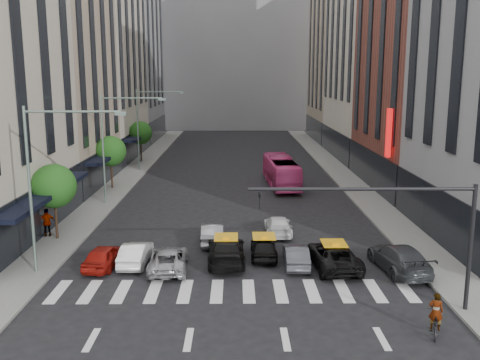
{
  "coord_description": "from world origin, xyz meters",
  "views": [
    {
      "loc": [
        -0.05,
        -23.84,
        10.74
      ],
      "look_at": [
        0.24,
        10.2,
        4.0
      ],
      "focal_mm": 40.0,
      "sensor_mm": 36.0,
      "label": 1
    }
  ],
  "objects_px": {
    "pedestrian_far": "(47,222)",
    "streetlamp_near": "(46,168)",
    "bus": "(281,172)",
    "motorcycle": "(435,324)",
    "car_red": "(104,256)",
    "taxi_center": "(264,247)",
    "streetlamp_mid": "(114,134)",
    "taxi_left": "(226,250)",
    "streetlamp_far": "(146,119)",
    "car_white_front": "(136,254)"
  },
  "relations": [
    {
      "from": "taxi_left",
      "to": "bus",
      "type": "distance_m",
      "value": 22.19
    },
    {
      "from": "taxi_left",
      "to": "motorcycle",
      "type": "distance_m",
      "value": 12.58
    },
    {
      "from": "car_red",
      "to": "car_white_front",
      "type": "distance_m",
      "value": 1.76
    },
    {
      "from": "streetlamp_near",
      "to": "pedestrian_far",
      "type": "height_order",
      "value": "streetlamp_near"
    },
    {
      "from": "car_red",
      "to": "motorcycle",
      "type": "distance_m",
      "value": 17.77
    },
    {
      "from": "taxi_center",
      "to": "pedestrian_far",
      "type": "relative_size",
      "value": 2.03
    },
    {
      "from": "streetlamp_far",
      "to": "taxi_center",
      "type": "distance_m",
      "value": 32.12
    },
    {
      "from": "bus",
      "to": "motorcycle",
      "type": "height_order",
      "value": "bus"
    },
    {
      "from": "streetlamp_near",
      "to": "taxi_center",
      "type": "relative_size",
      "value": 2.34
    },
    {
      "from": "streetlamp_near",
      "to": "taxi_left",
      "type": "xyz_separation_m",
      "value": [
        9.44,
        1.72,
        -5.15
      ]
    },
    {
      "from": "car_red",
      "to": "motorcycle",
      "type": "bearing_deg",
      "value": 159.84
    },
    {
      "from": "taxi_center",
      "to": "bus",
      "type": "bearing_deg",
      "value": -96.67
    },
    {
      "from": "streetlamp_near",
      "to": "streetlamp_mid",
      "type": "relative_size",
      "value": 1.0
    },
    {
      "from": "streetlamp_mid",
      "to": "bus",
      "type": "xyz_separation_m",
      "value": [
        14.43,
        7.32,
        -4.47
      ]
    },
    {
      "from": "streetlamp_mid",
      "to": "pedestrian_far",
      "type": "distance_m",
      "value": 10.98
    },
    {
      "from": "streetlamp_mid",
      "to": "motorcycle",
      "type": "height_order",
      "value": "streetlamp_mid"
    },
    {
      "from": "streetlamp_mid",
      "to": "car_white_front",
      "type": "xyz_separation_m",
      "value": [
        4.25,
        -14.56,
        -5.26
      ]
    },
    {
      "from": "pedestrian_far",
      "to": "taxi_left",
      "type": "bearing_deg",
      "value": 144.09
    },
    {
      "from": "streetlamp_near",
      "to": "streetlamp_far",
      "type": "relative_size",
      "value": 1.0
    },
    {
      "from": "streetlamp_mid",
      "to": "pedestrian_far",
      "type": "relative_size",
      "value": 4.77
    },
    {
      "from": "streetlamp_near",
      "to": "motorcycle",
      "type": "height_order",
      "value": "streetlamp_near"
    },
    {
      "from": "car_red",
      "to": "pedestrian_far",
      "type": "xyz_separation_m",
      "value": [
        -5.07,
        5.48,
        0.45
      ]
    },
    {
      "from": "streetlamp_near",
      "to": "streetlamp_mid",
      "type": "height_order",
      "value": "same"
    },
    {
      "from": "motorcycle",
      "to": "bus",
      "type": "bearing_deg",
      "value": -63.4
    },
    {
      "from": "streetlamp_near",
      "to": "streetlamp_mid",
      "type": "xyz_separation_m",
      "value": [
        0.0,
        16.0,
        0.0
      ]
    },
    {
      "from": "bus",
      "to": "pedestrian_far",
      "type": "height_order",
      "value": "bus"
    },
    {
      "from": "taxi_left",
      "to": "pedestrian_far",
      "type": "height_order",
      "value": "pedestrian_far"
    },
    {
      "from": "taxi_center",
      "to": "motorcycle",
      "type": "height_order",
      "value": "taxi_center"
    },
    {
      "from": "streetlamp_near",
      "to": "car_red",
      "type": "distance_m",
      "value": 5.92
    },
    {
      "from": "pedestrian_far",
      "to": "streetlamp_near",
      "type": "bearing_deg",
      "value": 97.04
    },
    {
      "from": "motorcycle",
      "to": "pedestrian_far",
      "type": "distance_m",
      "value": 24.92
    },
    {
      "from": "streetlamp_mid",
      "to": "bus",
      "type": "bearing_deg",
      "value": 26.91
    },
    {
      "from": "car_white_front",
      "to": "motorcycle",
      "type": "bearing_deg",
      "value": 150.32
    },
    {
      "from": "bus",
      "to": "streetlamp_mid",
      "type": "bearing_deg",
      "value": 23.3
    },
    {
      "from": "taxi_left",
      "to": "streetlamp_near",
      "type": "bearing_deg",
      "value": 8.59
    },
    {
      "from": "streetlamp_near",
      "to": "streetlamp_far",
      "type": "bearing_deg",
      "value": 90.0
    },
    {
      "from": "bus",
      "to": "car_red",
      "type": "bearing_deg",
      "value": 58.38
    },
    {
      "from": "streetlamp_near",
      "to": "car_white_front",
      "type": "bearing_deg",
      "value": 18.71
    },
    {
      "from": "streetlamp_mid",
      "to": "car_red",
      "type": "bearing_deg",
      "value": -80.38
    },
    {
      "from": "streetlamp_mid",
      "to": "taxi_center",
      "type": "bearing_deg",
      "value": -49.09
    },
    {
      "from": "streetlamp_mid",
      "to": "car_white_front",
      "type": "relative_size",
      "value": 2.29
    },
    {
      "from": "bus",
      "to": "taxi_left",
      "type": "bearing_deg",
      "value": 73.39
    },
    {
      "from": "streetlamp_far",
      "to": "car_red",
      "type": "bearing_deg",
      "value": -85.31
    },
    {
      "from": "taxi_center",
      "to": "pedestrian_far",
      "type": "bearing_deg",
      "value": -14.57
    },
    {
      "from": "car_white_front",
      "to": "motorcycle",
      "type": "relative_size",
      "value": 2.13
    },
    {
      "from": "streetlamp_near",
      "to": "car_red",
      "type": "xyz_separation_m",
      "value": [
        2.54,
        0.98,
        -5.26
      ]
    },
    {
      "from": "motorcycle",
      "to": "taxi_left",
      "type": "bearing_deg",
      "value": -25.73
    },
    {
      "from": "streetlamp_near",
      "to": "streetlamp_mid",
      "type": "distance_m",
      "value": 16.0
    },
    {
      "from": "streetlamp_far",
      "to": "taxi_center",
      "type": "bearing_deg",
      "value": -68.39
    },
    {
      "from": "streetlamp_mid",
      "to": "taxi_center",
      "type": "distance_m",
      "value": 18.58
    }
  ]
}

